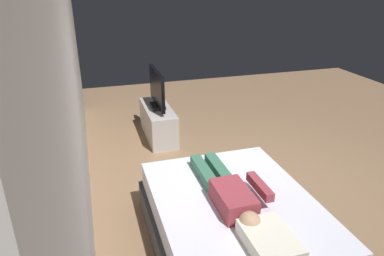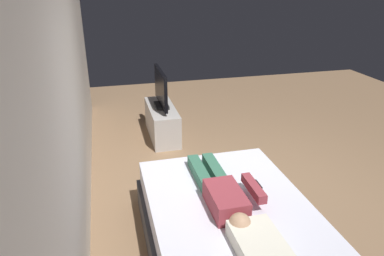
{
  "view_description": "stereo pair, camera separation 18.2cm",
  "coord_description": "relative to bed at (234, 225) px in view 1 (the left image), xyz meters",
  "views": [
    {
      "loc": [
        -3.22,
        1.74,
        2.41
      ],
      "look_at": [
        0.59,
        0.6,
        0.69
      ],
      "focal_mm": 33.4,
      "sensor_mm": 36.0,
      "label": 1
    },
    {
      "loc": [
        -3.26,
        1.57,
        2.41
      ],
      "look_at": [
        0.59,
        0.6,
        0.69
      ],
      "focal_mm": 33.4,
      "sensor_mm": 36.0,
      "label": 2
    }
  ],
  "objects": [
    {
      "name": "remote",
      "position": [
        0.18,
        -0.35,
        0.29
      ],
      "size": [
        0.15,
        0.04,
        0.02
      ],
      "primitive_type": "cube",
      "color": "black",
      "rests_on": "bed"
    },
    {
      "name": "back_wall",
      "position": [
        1.16,
        1.31,
        1.14
      ],
      "size": [
        6.4,
        0.1,
        2.8
      ],
      "primitive_type": "cube",
      "color": "silver",
      "rests_on": "ground"
    },
    {
      "name": "bed",
      "position": [
        0.0,
        0.0,
        0.0
      ],
      "size": [
        1.91,
        1.48,
        0.54
      ],
      "color": "#333338",
      "rests_on": "ground"
    },
    {
      "name": "ground_plane",
      "position": [
        0.76,
        -0.6,
        -0.26
      ],
      "size": [
        10.0,
        10.0,
        0.0
      ],
      "primitive_type": "plane",
      "color": "#8C6B4C"
    },
    {
      "name": "person",
      "position": [
        0.03,
        0.05,
        0.36
      ],
      "size": [
        1.26,
        0.46,
        0.18
      ],
      "color": "#993842",
      "rests_on": "bed"
    },
    {
      "name": "tv",
      "position": [
        2.69,
        0.15,
        0.52
      ],
      "size": [
        0.88,
        0.2,
        0.59
      ],
      "color": "black",
      "rests_on": "tv_stand"
    },
    {
      "name": "tv_stand",
      "position": [
        2.69,
        0.15,
        -0.01
      ],
      "size": [
        1.1,
        0.4,
        0.5
      ],
      "primitive_type": "cube",
      "color": "#B7B2AD",
      "rests_on": "ground"
    },
    {
      "name": "pillow",
      "position": [
        -0.63,
        0.0,
        0.34
      ],
      "size": [
        0.48,
        0.34,
        0.12
      ],
      "primitive_type": "cube",
      "color": "silver",
      "rests_on": "bed"
    }
  ]
}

